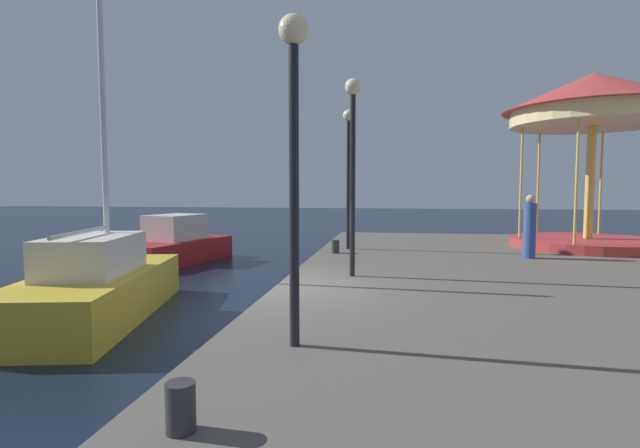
{
  "coord_description": "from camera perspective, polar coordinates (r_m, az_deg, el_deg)",
  "views": [
    {
      "loc": [
        2.31,
        -9.2,
        2.72
      ],
      "look_at": [
        0.22,
        4.25,
        1.73
      ],
      "focal_mm": 26.55,
      "sensor_mm": 36.0,
      "label": 1
    }
  ],
  "objects": [
    {
      "name": "ground_plane",
      "position": [
        9.87,
        -5.19,
        -11.86
      ],
      "size": [
        120.0,
        120.0,
        0.0
      ],
      "primitive_type": "plane",
      "color": "black"
    },
    {
      "name": "lamp_post_mid_promenade",
      "position": [
        10.49,
        3.97,
        9.81
      ],
      "size": [
        0.36,
        0.36,
        4.32
      ],
      "color": "black",
      "rests_on": "quay_dock"
    },
    {
      "name": "bollard_south",
      "position": [
        14.34,
        1.87,
        -2.73
      ],
      "size": [
        0.24,
        0.24,
        0.4
      ],
      "primitive_type": "cylinder",
      "color": "#2D2D33",
      "rests_on": "quay_dock"
    },
    {
      "name": "lamp_post_near_edge",
      "position": [
        5.78,
        -3.17,
        12.41
      ],
      "size": [
        0.36,
        0.36,
        3.98
      ],
      "color": "black",
      "rests_on": "quay_dock"
    },
    {
      "name": "carousel",
      "position": [
        18.14,
        30.02,
        11.17
      ],
      "size": [
        5.62,
        5.62,
        5.71
      ],
      "color": "#B23333",
      "rests_on": "quay_dock"
    },
    {
      "name": "person_by_the_water",
      "position": [
        14.49,
        23.95,
        -0.49
      ],
      "size": [
        0.34,
        0.34,
        1.78
      ],
      "color": "#2D4C8C",
      "rests_on": "quay_dock"
    },
    {
      "name": "sailboat_yellow",
      "position": [
        11.08,
        -25.31,
        -6.81
      ],
      "size": [
        3.1,
        5.73,
        6.87
      ],
      "color": "gold",
      "rests_on": "ground"
    },
    {
      "name": "bollard_north",
      "position": [
        4.17,
        -16.46,
        -20.41
      ],
      "size": [
        0.24,
        0.24,
        0.4
      ],
      "primitive_type": "cylinder",
      "color": "#2D2D33",
      "rests_on": "quay_dock"
    },
    {
      "name": "motorboat_red",
      "position": [
        18.56,
        -17.21,
        -2.41
      ],
      "size": [
        3.23,
        5.0,
        1.78
      ],
      "color": "maroon",
      "rests_on": "ground"
    },
    {
      "name": "lamp_post_far_end",
      "position": [
        15.32,
        3.45,
        8.33
      ],
      "size": [
        0.36,
        0.36,
        4.46
      ],
      "color": "black",
      "rests_on": "quay_dock"
    }
  ]
}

